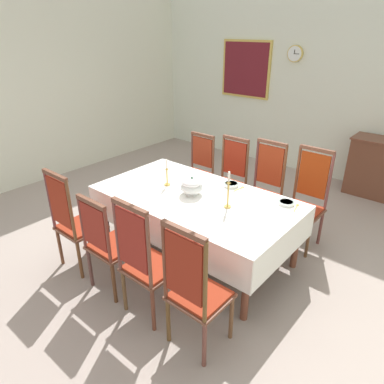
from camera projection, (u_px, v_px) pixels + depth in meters
name	position (u px, v px, depth m)	size (l,w,h in m)	color
ground	(198.00, 252.00, 4.17)	(6.82, 6.52, 0.04)	#A29289
back_wall	(327.00, 71.00, 5.68)	(6.82, 0.08, 3.51)	silver
left_wall	(27.00, 74.00, 5.43)	(0.08, 6.52, 3.51)	silver
dining_table	(195.00, 202.00, 3.84)	(2.19, 1.21, 0.75)	brown
tablecloth	(195.00, 203.00, 3.84)	(2.21, 1.23, 0.36)	white
chair_south_a	(74.00, 220.00, 3.66)	(0.44, 0.42, 1.15)	brown
chair_north_a	(197.00, 169.00, 5.06)	(0.44, 0.42, 1.05)	brown
chair_south_b	(108.00, 242.00, 3.35)	(0.44, 0.42, 1.04)	brown
chair_north_b	(229.00, 178.00, 4.73)	(0.44, 0.42, 1.10)	brown
chair_south_c	(145.00, 260.00, 3.01)	(0.44, 0.42, 1.18)	brown
chair_north_c	(263.00, 187.00, 4.41)	(0.44, 0.42, 1.15)	brown
chair_south_d	(195.00, 289.00, 2.69)	(0.44, 0.42, 1.18)	brown
chair_north_d	(306.00, 199.00, 4.08)	(0.44, 0.42, 1.19)	brown
soup_tureen	(192.00, 186.00, 3.79)	(0.26, 0.26, 0.21)	white
candlestick_west	(167.00, 175.00, 4.00)	(0.07, 0.07, 0.32)	gold
candlestick_east	(228.00, 193.00, 3.49)	(0.07, 0.07, 0.39)	gold
bowl_near_left	(231.00, 184.00, 4.02)	(0.17, 0.17, 0.04)	white
bowl_near_right	(286.00, 203.00, 3.61)	(0.16, 0.16, 0.03)	white
spoon_primary	(241.00, 188.00, 3.98)	(0.04, 0.18, 0.01)	gold
spoon_secondary	(297.00, 206.00, 3.57)	(0.06, 0.18, 0.01)	gold
mounted_clock	(295.00, 54.00, 5.85)	(0.27, 0.06, 0.27)	#D1B251
framed_painting	(246.00, 69.00, 6.55)	(1.02, 0.05, 1.02)	#D1B251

